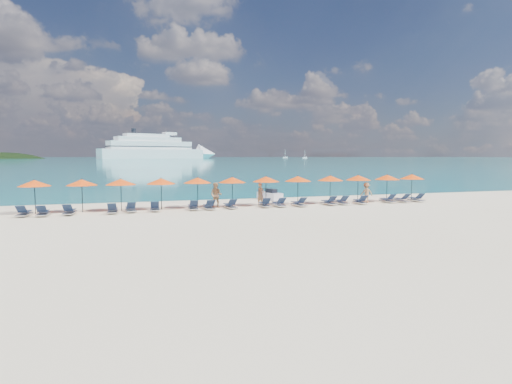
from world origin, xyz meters
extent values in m
plane|color=beige|center=(0.00, 0.00, 0.00)|extent=(1400.00, 1400.00, 0.00)
cube|color=#1FA9B2|center=(0.00, 660.00, 0.01)|extent=(1600.00, 1300.00, 0.01)
ellipsoid|color=black|center=(-150.00, 560.00, -35.00)|extent=(162.00, 126.00, 85.50)
cube|color=white|center=(22.71, 505.59, 5.74)|extent=(126.75, 64.07, 11.49)
cone|color=white|center=(94.13, 531.05, 5.74)|extent=(32.29, 32.29, 25.27)
cube|color=white|center=(20.54, 504.82, 16.08)|extent=(101.79, 52.34, 9.19)
cube|color=white|center=(18.38, 504.05, 22.98)|extent=(79.59, 42.54, 5.74)
cube|color=white|center=(16.21, 503.28, 27.57)|extent=(54.62, 30.80, 4.02)
cube|color=black|center=(20.54, 504.82, 14.36)|extent=(103.05, 52.98, 1.03)
cube|color=black|center=(20.54, 504.82, 18.38)|extent=(100.52, 51.70, 1.03)
cylinder|color=black|center=(1.28, 497.96, 32.17)|extent=(5.05, 5.05, 6.32)
cube|color=white|center=(229.32, 521.79, 0.85)|extent=(6.34, 2.11, 1.69)
cylinder|color=white|center=(229.32, 521.79, 6.34)|extent=(0.38, 0.38, 10.57)
cube|color=white|center=(220.49, 574.84, 0.91)|extent=(6.84, 2.28, 1.83)
cylinder|color=white|center=(220.49, 574.84, 6.84)|extent=(0.41, 0.41, 11.41)
cube|color=white|center=(2.93, 8.52, 0.33)|extent=(1.65, 2.80, 0.60)
cube|color=black|center=(2.99, 8.30, 0.77)|extent=(0.82, 1.20, 0.38)
cylinder|color=black|center=(2.76, 9.15, 0.93)|extent=(0.60, 0.22, 0.07)
imported|color=tan|center=(0.91, 4.76, 0.86)|extent=(0.74, 0.63, 1.71)
imported|color=tan|center=(-2.66, 4.31, 0.93)|extent=(1.04, 0.91, 1.85)
imported|color=tan|center=(9.67, 3.99, 0.82)|extent=(1.12, 0.64, 1.64)
cylinder|color=black|center=(-14.71, 4.59, 1.10)|extent=(0.05, 0.05, 2.20)
cone|color=#FF4B0C|center=(-14.71, 4.59, 2.02)|extent=(2.10, 2.10, 0.42)
sphere|color=black|center=(-14.71, 4.59, 2.24)|extent=(0.08, 0.08, 0.08)
cylinder|color=black|center=(-11.82, 4.56, 1.10)|extent=(0.05, 0.05, 2.20)
cone|color=#FF4B0C|center=(-11.82, 4.56, 2.02)|extent=(2.10, 2.10, 0.42)
sphere|color=black|center=(-11.82, 4.56, 2.24)|extent=(0.08, 0.08, 0.08)
cylinder|color=black|center=(-9.30, 4.43, 1.10)|extent=(0.05, 0.05, 2.20)
cone|color=#FF4B0C|center=(-9.30, 4.43, 2.02)|extent=(2.10, 2.10, 0.42)
sphere|color=black|center=(-9.30, 4.43, 2.24)|extent=(0.08, 0.08, 0.08)
cylinder|color=black|center=(-6.58, 4.46, 1.10)|extent=(0.05, 0.05, 2.20)
cone|color=#FF4B0C|center=(-6.58, 4.46, 2.02)|extent=(2.10, 2.10, 0.42)
sphere|color=black|center=(-6.58, 4.46, 2.24)|extent=(0.08, 0.08, 0.08)
cylinder|color=black|center=(-3.95, 4.71, 1.10)|extent=(0.05, 0.05, 2.20)
cone|color=#FF4B0C|center=(-3.95, 4.71, 2.02)|extent=(2.10, 2.10, 0.42)
sphere|color=black|center=(-3.95, 4.71, 2.24)|extent=(0.08, 0.08, 0.08)
cylinder|color=black|center=(-1.40, 4.47, 1.10)|extent=(0.05, 0.05, 2.20)
cone|color=#FF4B0C|center=(-1.40, 4.47, 2.02)|extent=(2.10, 2.10, 0.42)
sphere|color=black|center=(-1.40, 4.47, 2.24)|extent=(0.08, 0.08, 0.08)
cylinder|color=black|center=(1.31, 4.66, 1.10)|extent=(0.05, 0.05, 2.20)
cone|color=#FF4B0C|center=(1.31, 4.66, 2.02)|extent=(2.10, 2.10, 0.42)
sphere|color=black|center=(1.31, 4.66, 2.24)|extent=(0.08, 0.08, 0.08)
cylinder|color=black|center=(3.89, 4.53, 1.10)|extent=(0.05, 0.05, 2.20)
cone|color=#FF4B0C|center=(3.89, 4.53, 2.02)|extent=(2.10, 2.10, 0.42)
sphere|color=black|center=(3.89, 4.53, 2.24)|extent=(0.08, 0.08, 0.08)
cylinder|color=black|center=(6.70, 4.55, 1.10)|extent=(0.05, 0.05, 2.20)
cone|color=#FF4B0C|center=(6.70, 4.55, 2.02)|extent=(2.10, 2.10, 0.42)
sphere|color=black|center=(6.70, 4.55, 2.24)|extent=(0.08, 0.08, 0.08)
cylinder|color=black|center=(9.21, 4.56, 1.10)|extent=(0.05, 0.05, 2.20)
cone|color=#FF4B0C|center=(9.21, 4.56, 2.02)|extent=(2.10, 2.10, 0.42)
sphere|color=black|center=(9.21, 4.56, 2.24)|extent=(0.08, 0.08, 0.08)
cylinder|color=black|center=(11.93, 4.53, 1.10)|extent=(0.05, 0.05, 2.20)
cone|color=#FF4B0C|center=(11.93, 4.53, 2.02)|extent=(2.10, 2.10, 0.42)
sphere|color=black|center=(11.93, 4.53, 2.24)|extent=(0.08, 0.08, 0.08)
cylinder|color=black|center=(14.51, 4.71, 1.10)|extent=(0.05, 0.05, 2.20)
cone|color=#FF4B0C|center=(14.51, 4.71, 2.02)|extent=(2.10, 2.10, 0.42)
sphere|color=black|center=(14.51, 4.71, 2.24)|extent=(0.08, 0.08, 0.08)
cube|color=silver|center=(-15.15, 3.42, 0.14)|extent=(0.74, 1.74, 0.06)
cube|color=#16233C|center=(-15.13, 3.67, 0.30)|extent=(0.63, 1.14, 0.04)
cube|color=#16233C|center=(-15.19, 2.88, 0.55)|extent=(0.59, 0.58, 0.43)
cube|color=silver|center=(-14.04, 3.21, 0.14)|extent=(0.64, 1.71, 0.06)
cube|color=#16233C|center=(-14.04, 3.46, 0.30)|extent=(0.56, 1.11, 0.04)
cube|color=#16233C|center=(-14.03, 2.66, 0.55)|extent=(0.56, 0.54, 0.43)
cube|color=silver|center=(-12.51, 3.38, 0.14)|extent=(0.77, 1.75, 0.06)
cube|color=#16233C|center=(-12.48, 3.63, 0.30)|extent=(0.64, 1.14, 0.04)
cube|color=#16233C|center=(-12.55, 2.83, 0.55)|extent=(0.60, 0.58, 0.43)
cube|color=silver|center=(-9.85, 3.26, 0.14)|extent=(0.69, 1.72, 0.06)
cube|color=#16233C|center=(-9.84, 3.51, 0.30)|extent=(0.60, 1.12, 0.04)
cube|color=#16233C|center=(-9.88, 2.72, 0.55)|extent=(0.57, 0.56, 0.43)
cube|color=silver|center=(-8.71, 3.52, 0.14)|extent=(0.76, 1.75, 0.06)
cube|color=#16233C|center=(-8.73, 3.77, 0.30)|extent=(0.64, 1.14, 0.04)
cube|color=#16233C|center=(-8.66, 2.97, 0.55)|extent=(0.59, 0.58, 0.43)
cube|color=silver|center=(-7.11, 3.56, 0.14)|extent=(0.73, 1.74, 0.06)
cube|color=#16233C|center=(-7.09, 3.81, 0.30)|extent=(0.62, 1.13, 0.04)
cube|color=#16233C|center=(-7.14, 3.01, 0.55)|extent=(0.58, 0.57, 0.43)
cube|color=silver|center=(-4.49, 3.48, 0.14)|extent=(0.68, 1.72, 0.06)
cube|color=#16233C|center=(-4.48, 3.73, 0.30)|extent=(0.59, 1.12, 0.04)
cube|color=#16233C|center=(-4.51, 2.93, 0.55)|extent=(0.57, 0.56, 0.43)
cube|color=silver|center=(-3.39, 3.37, 0.14)|extent=(0.66, 1.71, 0.06)
cube|color=#16233C|center=(-3.40, 3.62, 0.30)|extent=(0.58, 1.11, 0.04)
cube|color=#16233C|center=(-3.38, 2.82, 0.55)|extent=(0.56, 0.55, 0.43)
cube|color=silver|center=(-1.81, 3.48, 0.14)|extent=(0.77, 1.75, 0.06)
cube|color=#16233C|center=(-1.84, 3.73, 0.30)|extent=(0.64, 1.14, 0.04)
cube|color=#16233C|center=(-1.76, 2.93, 0.55)|extent=(0.60, 0.58, 0.43)
cube|color=silver|center=(0.81, 3.54, 0.14)|extent=(0.74, 1.74, 0.06)
cube|color=#16233C|center=(0.83, 3.78, 0.30)|extent=(0.62, 1.14, 0.04)
cube|color=#16233C|center=(0.77, 2.99, 0.55)|extent=(0.59, 0.57, 0.43)
cube|color=silver|center=(1.91, 3.43, 0.14)|extent=(0.67, 1.72, 0.06)
cube|color=#16233C|center=(1.91, 3.68, 0.30)|extent=(0.58, 1.11, 0.04)
cube|color=#16233C|center=(1.93, 2.88, 0.55)|extent=(0.56, 0.55, 0.43)
cube|color=silver|center=(3.44, 3.23, 0.14)|extent=(0.78, 1.75, 0.06)
cube|color=#16233C|center=(3.41, 3.48, 0.30)|extent=(0.66, 1.15, 0.04)
cube|color=#16233C|center=(3.49, 2.69, 0.55)|extent=(0.60, 0.59, 0.43)
cube|color=silver|center=(6.02, 3.43, 0.14)|extent=(0.71, 1.73, 0.06)
cube|color=#16233C|center=(6.01, 3.68, 0.30)|extent=(0.61, 1.13, 0.04)
cube|color=#16233C|center=(6.05, 2.88, 0.55)|extent=(0.58, 0.57, 0.43)
cube|color=silver|center=(7.12, 3.48, 0.14)|extent=(0.64, 1.71, 0.06)
cube|color=#16233C|center=(7.12, 3.73, 0.30)|extent=(0.56, 1.11, 0.04)
cube|color=#16233C|center=(7.11, 2.93, 0.55)|extent=(0.56, 0.54, 0.43)
cube|color=silver|center=(8.69, 3.28, 0.14)|extent=(0.79, 1.75, 0.06)
cube|color=#16233C|center=(8.72, 3.53, 0.30)|extent=(0.66, 1.15, 0.04)
cube|color=#16233C|center=(8.64, 2.73, 0.55)|extent=(0.60, 0.59, 0.43)
cube|color=silver|center=(11.38, 3.57, 0.14)|extent=(0.63, 1.70, 0.06)
cube|color=#16233C|center=(11.38, 3.82, 0.30)|extent=(0.56, 1.10, 0.04)
cube|color=#16233C|center=(11.38, 3.02, 0.55)|extent=(0.55, 0.54, 0.43)
cube|color=silver|center=(12.56, 3.40, 0.14)|extent=(0.74, 1.74, 0.06)
cube|color=#16233C|center=(12.55, 3.65, 0.30)|extent=(0.63, 1.14, 0.04)
cube|color=#16233C|center=(12.60, 2.86, 0.55)|extent=(0.59, 0.58, 0.43)
cube|color=silver|center=(14.06, 3.49, 0.14)|extent=(0.69, 1.72, 0.06)
cube|color=#16233C|center=(14.07, 3.74, 0.30)|extent=(0.60, 1.12, 0.04)
cube|color=#16233C|center=(14.04, 2.94, 0.55)|extent=(0.57, 0.56, 0.43)
camera|label=1|loc=(-8.97, -26.35, 3.83)|focal=30.00mm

